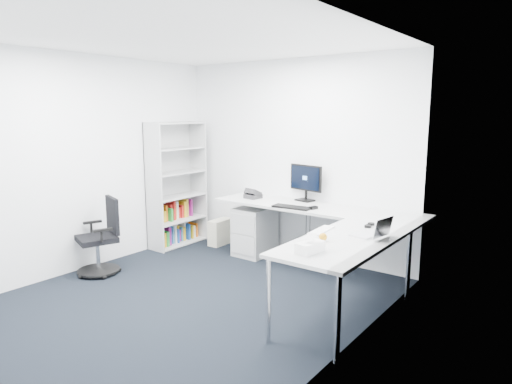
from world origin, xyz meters
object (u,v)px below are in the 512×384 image
Objects in this scene: monitor at (305,183)px; laptop at (366,225)px; l_desk at (299,243)px; bookshelf at (177,184)px; task_chair at (97,237)px.

laptop is (1.37, -1.15, -0.15)m from monitor.
l_desk is 1.49× the size of bookshelf.
bookshelf is at bearing 178.87° from laptop.
bookshelf reaches higher than task_chair.
monitor is at bearing 115.38° from l_desk.
laptop is (3.11, 0.91, 0.44)m from task_chair.
l_desk is 1.31m from laptop.
bookshelf is at bearing -152.99° from monitor.
monitor is (1.75, 2.06, 0.58)m from task_chair.
laptop is at bearing -29.32° from monitor.
l_desk is at bearing 162.45° from laptop.
bookshelf is 1.97m from monitor.
bookshelf is 3.52× the size of monitor.
task_chair is at bearing -119.63° from monitor.
l_desk is at bearing -53.91° from monitor.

